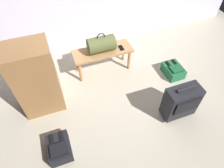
{
  "coord_description": "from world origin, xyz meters",
  "views": [
    {
      "loc": [
        -0.96,
        -1.74,
        2.5
      ],
      "look_at": [
        -0.27,
        0.12,
        0.25
      ],
      "focal_mm": 31.23,
      "sensor_mm": 36.0,
      "label": 1
    }
  ],
  "objects_px": {
    "duffel_bag_olive": "(101,44)",
    "backpack_green": "(173,70)",
    "side_cabinet": "(36,80)",
    "cell_phone": "(121,48)",
    "bench": "(103,54)",
    "suitcase_upright_charcoal": "(181,102)",
    "backpack_dark": "(59,148)"
  },
  "relations": [
    {
      "from": "cell_phone",
      "to": "backpack_green",
      "type": "xyz_separation_m",
      "value": [
        0.8,
        -0.49,
        -0.35
      ]
    },
    {
      "from": "duffel_bag_olive",
      "to": "backpack_green",
      "type": "relative_size",
      "value": 1.16
    },
    {
      "from": "backpack_green",
      "to": "backpack_dark",
      "type": "xyz_separation_m",
      "value": [
        -2.13,
        -0.73,
        0.0
      ]
    },
    {
      "from": "duffel_bag_olive",
      "to": "backpack_dark",
      "type": "bearing_deg",
      "value": -128.26
    },
    {
      "from": "bench",
      "to": "duffel_bag_olive",
      "type": "height_order",
      "value": "duffel_bag_olive"
    },
    {
      "from": "backpack_dark",
      "to": "duffel_bag_olive",
      "type": "bearing_deg",
      "value": 51.74
    },
    {
      "from": "duffel_bag_olive",
      "to": "side_cabinet",
      "type": "height_order",
      "value": "side_cabinet"
    },
    {
      "from": "bench",
      "to": "backpack_green",
      "type": "bearing_deg",
      "value": -25.58
    },
    {
      "from": "bench",
      "to": "backpack_dark",
      "type": "xyz_separation_m",
      "value": [
        -1.01,
        -1.26,
        -0.28
      ]
    },
    {
      "from": "cell_phone",
      "to": "suitcase_upright_charcoal",
      "type": "bearing_deg",
      "value": -71.89
    },
    {
      "from": "cell_phone",
      "to": "side_cabinet",
      "type": "xyz_separation_m",
      "value": [
        -1.4,
        -0.37,
        0.11
      ]
    },
    {
      "from": "bench",
      "to": "side_cabinet",
      "type": "height_order",
      "value": "side_cabinet"
    },
    {
      "from": "duffel_bag_olive",
      "to": "cell_phone",
      "type": "bearing_deg",
      "value": -7.91
    },
    {
      "from": "duffel_bag_olive",
      "to": "side_cabinet",
      "type": "relative_size",
      "value": 0.4
    },
    {
      "from": "bench",
      "to": "cell_phone",
      "type": "xyz_separation_m",
      "value": [
        0.31,
        -0.05,
        0.07
      ]
    },
    {
      "from": "backpack_green",
      "to": "side_cabinet",
      "type": "height_order",
      "value": "side_cabinet"
    },
    {
      "from": "suitcase_upright_charcoal",
      "to": "backpack_dark",
      "type": "relative_size",
      "value": 1.56
    },
    {
      "from": "duffel_bag_olive",
      "to": "suitcase_upright_charcoal",
      "type": "distance_m",
      "value": 1.5
    },
    {
      "from": "duffel_bag_olive",
      "to": "bench",
      "type": "bearing_deg",
      "value": 0.0
    },
    {
      "from": "backpack_dark",
      "to": "side_cabinet",
      "type": "relative_size",
      "value": 0.35
    },
    {
      "from": "cell_phone",
      "to": "side_cabinet",
      "type": "distance_m",
      "value": 1.45
    },
    {
      "from": "suitcase_upright_charcoal",
      "to": "duffel_bag_olive",
      "type": "bearing_deg",
      "value": 119.84
    },
    {
      "from": "bench",
      "to": "duffel_bag_olive",
      "type": "bearing_deg",
      "value": 180.0
    },
    {
      "from": "backpack_dark",
      "to": "side_cabinet",
      "type": "distance_m",
      "value": 0.96
    },
    {
      "from": "duffel_bag_olive",
      "to": "backpack_green",
      "type": "xyz_separation_m",
      "value": [
        1.14,
        -0.54,
        -0.48
      ]
    },
    {
      "from": "bench",
      "to": "cell_phone",
      "type": "relative_size",
      "value": 6.94
    },
    {
      "from": "bench",
      "to": "suitcase_upright_charcoal",
      "type": "distance_m",
      "value": 1.47
    },
    {
      "from": "backpack_green",
      "to": "backpack_dark",
      "type": "distance_m",
      "value": 2.25
    },
    {
      "from": "bench",
      "to": "cell_phone",
      "type": "bearing_deg",
      "value": -8.33
    },
    {
      "from": "cell_phone",
      "to": "suitcase_upright_charcoal",
      "type": "distance_m",
      "value": 1.31
    },
    {
      "from": "side_cabinet",
      "to": "duffel_bag_olive",
      "type": "bearing_deg",
      "value": 21.25
    },
    {
      "from": "duffel_bag_olive",
      "to": "side_cabinet",
      "type": "bearing_deg",
      "value": -158.75
    }
  ]
}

